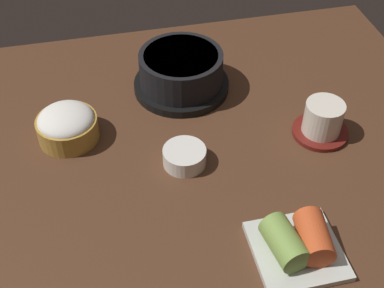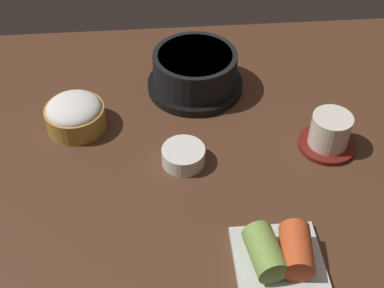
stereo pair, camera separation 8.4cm
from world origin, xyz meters
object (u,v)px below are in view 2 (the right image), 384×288
at_px(rice_bowl, 75,114).
at_px(kimchi_plate, 280,255).
at_px(banchan_cup_center, 183,155).
at_px(stone_pot, 195,71).
at_px(tea_cup_with_saucer, 329,133).

relative_size(rice_bowl, kimchi_plate, 0.85).
height_order(rice_bowl, banchan_cup_center, rice_bowl).
bearing_deg(stone_pot, banchan_cup_center, -100.44).
bearing_deg(tea_cup_with_saucer, rice_bowl, 168.53).
xyz_separation_m(stone_pot, kimchi_plate, (0.08, -0.40, -0.02)).
xyz_separation_m(stone_pot, rice_bowl, (-0.21, -0.09, -0.01)).
bearing_deg(banchan_cup_center, rice_bowl, 150.17).
relative_size(stone_pot, tea_cup_with_saucer, 1.87).
relative_size(stone_pot, kimchi_plate, 1.48).
bearing_deg(kimchi_plate, rice_bowl, 133.75).
distance_m(tea_cup_with_saucer, kimchi_plate, 0.25).
relative_size(tea_cup_with_saucer, kimchi_plate, 0.79).
distance_m(rice_bowl, tea_cup_with_saucer, 0.43).
height_order(tea_cup_with_saucer, banchan_cup_center, tea_cup_with_saucer).
height_order(rice_bowl, kimchi_plate, rice_bowl).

